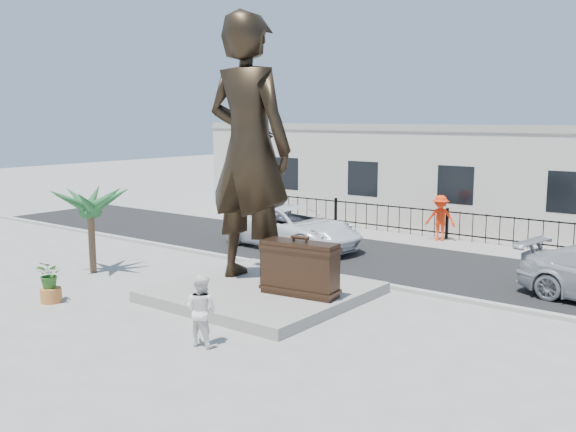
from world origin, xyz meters
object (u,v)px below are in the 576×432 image
at_px(statue, 249,149).
at_px(suitcase, 300,268).
at_px(tourist, 201,310).
at_px(car_white, 292,227).

xyz_separation_m(statue, suitcase, (2.22, -0.53, -3.08)).
bearing_deg(tourist, suitcase, -97.24).
distance_m(suitcase, car_white, 7.68).
height_order(statue, tourist, statue).
distance_m(statue, suitcase, 3.84).
xyz_separation_m(statue, tourist, (2.27, -4.26, -3.31)).
distance_m(statue, tourist, 5.85).
height_order(statue, car_white, statue).
relative_size(statue, tourist, 4.76).
relative_size(suitcase, tourist, 1.29).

